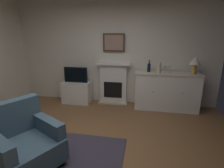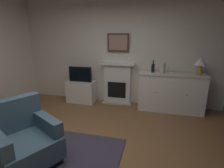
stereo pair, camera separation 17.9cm
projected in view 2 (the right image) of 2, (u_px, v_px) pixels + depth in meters
The scene contains 14 objects.
ground_plane at pixel (85, 157), 2.71m from camera, with size 5.30×4.77×0.10m, color brown.
wall_rear at pixel (118, 49), 4.49m from camera, with size 5.30×0.06×2.87m, color silver.
area_rug at pixel (33, 163), 2.51m from camera, with size 2.44×1.78×0.02m, color #383342.
fireplace_unit at pixel (117, 83), 4.61m from camera, with size 0.87×0.30×1.10m.
framed_picture at pixel (118, 43), 4.37m from camera, with size 0.55×0.04×0.45m.
sideboard_cabinet at pixel (171, 92), 4.16m from camera, with size 1.53×0.49×0.92m.
table_lamp at pixel (201, 63), 3.82m from camera, with size 0.26×0.26×0.40m.
wine_bottle at pixel (153, 68), 4.14m from camera, with size 0.08×0.08×0.29m.
wine_glass_left at pixel (169, 68), 4.03m from camera, with size 0.07×0.07×0.16m.
wine_glass_center at pixel (174, 68), 4.01m from camera, with size 0.07×0.07×0.16m.
vase_decorative at pixel (163, 68), 4.00m from camera, with size 0.11×0.11×0.28m.
tv_cabinet at pixel (81, 92), 4.76m from camera, with size 0.75×0.42×0.58m.
tv_set at pixel (80, 74), 4.60m from camera, with size 0.62×0.07×0.40m.
armchair at pixel (24, 139), 2.45m from camera, with size 1.07×1.05×0.92m.
Camera 2 is at (0.96, -2.12, 1.80)m, focal length 27.76 mm.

